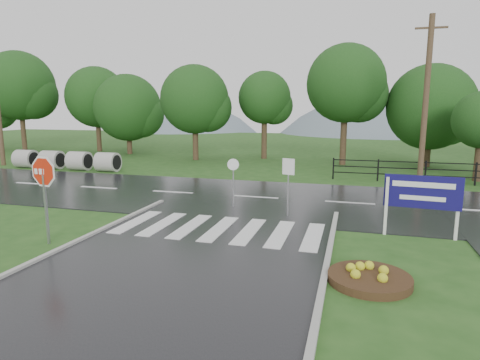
% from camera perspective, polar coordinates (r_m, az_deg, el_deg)
% --- Properties ---
extents(ground, '(120.00, 120.00, 0.00)m').
position_cam_1_polar(ground, '(8.79, -14.02, -16.20)').
color(ground, '#244D19').
rests_on(ground, ground).
extents(main_road, '(90.00, 8.00, 0.04)m').
position_cam_1_polar(main_road, '(17.69, 2.27, -2.58)').
color(main_road, black).
rests_on(main_road, ground).
extents(crosswalk, '(6.50, 2.80, 0.02)m').
position_cam_1_polar(crosswalk, '(13.02, -2.98, -6.90)').
color(crosswalk, silver).
rests_on(crosswalk, ground).
extents(fence_west, '(9.58, 0.08, 1.20)m').
position_cam_1_polar(fence_west, '(23.29, 24.89, 1.34)').
color(fence_west, black).
rests_on(fence_west, ground).
extents(hills, '(102.00, 48.00, 48.00)m').
position_cam_1_polar(hills, '(74.35, 15.00, -5.52)').
color(hills, slate).
rests_on(hills, ground).
extents(treeline, '(83.20, 5.20, 10.00)m').
position_cam_1_polar(treeline, '(31.17, 10.18, 2.72)').
color(treeline, '#143C12').
rests_on(treeline, ground).
extents(culvert_pipes, '(7.60, 1.20, 1.20)m').
position_cam_1_polar(culvert_pipes, '(28.47, -23.56, 2.59)').
color(culvert_pipes, '#9E9B93').
rests_on(culvert_pipes, ground).
extents(stop_sign, '(1.20, 0.19, 2.73)m').
position_cam_1_polar(stop_sign, '(12.59, -26.13, 0.08)').
color(stop_sign, '#939399').
rests_on(stop_sign, ground).
extents(estate_billboard, '(2.17, 0.25, 1.90)m').
position_cam_1_polar(estate_billboard, '(13.19, 24.50, -1.99)').
color(estate_billboard, silver).
rests_on(estate_billboard, ground).
extents(flower_bed, '(1.84, 1.84, 0.37)m').
position_cam_1_polar(flower_bed, '(9.68, 17.94, -12.99)').
color(flower_bed, '#332111').
rests_on(flower_bed, ground).
extents(reg_sign_small, '(0.46, 0.17, 2.14)m').
position_cam_1_polar(reg_sign_small, '(14.39, 6.89, 0.60)').
color(reg_sign_small, '#939399').
rests_on(reg_sign_small, ground).
extents(reg_sign_round, '(0.45, 0.11, 1.96)m').
position_cam_1_polar(reg_sign_round, '(15.72, -0.97, 0.55)').
color(reg_sign_round, '#939399').
rests_on(reg_sign_round, ground).
extents(utility_pole_east, '(1.50, 0.28, 8.44)m').
position_cam_1_polar(utility_pole_east, '(22.54, 24.91, 10.19)').
color(utility_pole_east, '#473523').
rests_on(utility_pole_east, ground).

